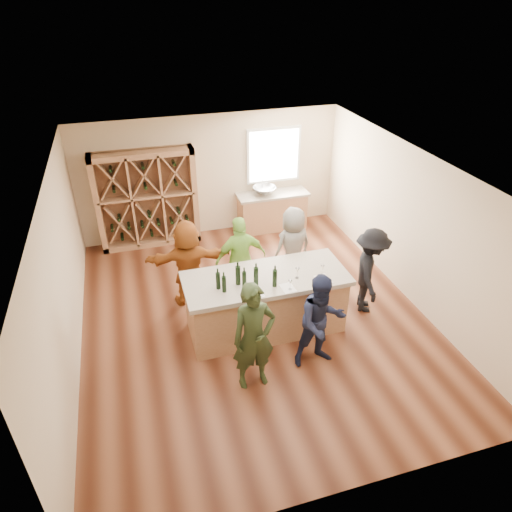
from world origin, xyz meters
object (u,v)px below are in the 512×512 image
object	(u,v)px
wine_bottle_a	(218,281)
wine_bottle_d	(244,279)
person_near_right	(321,322)
wine_bottle_f	(275,278)
wine_rack	(147,199)
person_server	(370,271)
wine_bottle_e	(256,276)
person_far_left	(189,263)
person_far_mid	(241,258)
person_far_right	(293,247)
tasting_counter_base	(266,305)
wine_bottle_b	(224,284)
person_near_left	(254,337)
sink	(265,190)
wine_bottle_c	(238,275)

from	to	relation	value
wine_bottle_a	wine_bottle_d	size ratio (longest dim) A/B	1.04
person_near_right	wine_bottle_f	xyz separation A→B (m)	(-0.51, 0.73, 0.42)
wine_rack	person_server	distance (m)	5.07
wine_bottle_e	person_far_left	distance (m)	1.64
person_far_mid	person_far_right	world-z (taller)	person_far_mid
wine_bottle_d	person_near_right	bearing A→B (deg)	-40.83
wine_bottle_e	person_far_left	size ratio (longest dim) A/B	0.19
tasting_counter_base	wine_bottle_b	distance (m)	1.06
tasting_counter_base	person_far_mid	distance (m)	1.11
wine_rack	tasting_counter_base	size ratio (longest dim) A/B	0.85
tasting_counter_base	person_near_left	distance (m)	1.33
sink	person_far_left	xyz separation A→B (m)	(-2.20, -2.40, -0.17)
person_far_left	wine_bottle_f	xyz separation A→B (m)	(1.16, -1.45, 0.39)
wine_bottle_c	wine_bottle_f	xyz separation A→B (m)	(0.54, -0.22, -0.01)
wine_bottle_e	person_far_right	bearing A→B (deg)	50.06
person_server	person_far_left	size ratio (longest dim) A/B	0.97
person_near_left	person_near_right	distance (m)	1.12
sink	person_near_left	bearing A→B (deg)	-109.19
wine_bottle_d	person_near_right	xyz separation A→B (m)	(0.98, -0.84, -0.41)
wine_bottle_e	person_near_left	bearing A→B (deg)	-108.22
wine_bottle_d	tasting_counter_base	bearing A→B (deg)	23.59
person_far_left	wine_bottle_a	bearing A→B (deg)	107.89
wine_bottle_c	wine_bottle_d	size ratio (longest dim) A/B	1.18
tasting_counter_base	person_server	bearing A→B (deg)	0.45
person_near_left	sink	bearing A→B (deg)	67.69
tasting_counter_base	wine_bottle_d	world-z (taller)	wine_bottle_d
wine_rack	wine_bottle_e	xyz separation A→B (m)	(1.39, -3.79, 0.14)
wine_bottle_c	wine_bottle_e	distance (m)	0.29
person_near_right	person_far_mid	xyz separation A→B (m)	(-0.71, 2.08, 0.03)
tasting_counter_base	wine_bottle_b	size ratio (longest dim) A/B	9.34
tasting_counter_base	wine_bottle_f	bearing A→B (deg)	-80.54
wine_bottle_b	person_near_right	xyz separation A→B (m)	(1.31, -0.81, -0.41)
wine_bottle_c	wine_bottle_e	world-z (taller)	wine_bottle_c
wine_bottle_d	wine_bottle_e	bearing A→B (deg)	3.98
tasting_counter_base	person_near_right	bearing A→B (deg)	-61.35
wine_bottle_e	person_server	size ratio (longest dim) A/B	0.19
wine_bottle_a	wine_bottle_b	size ratio (longest dim) A/B	1.04
wine_rack	wine_bottle_f	xyz separation A→B (m)	(1.65, -3.93, 0.13)
person_far_mid	wine_bottle_f	distance (m)	1.42
sink	wine_bottle_f	xyz separation A→B (m)	(-1.05, -3.86, 0.22)
sink	person_near_left	xyz separation A→B (m)	(-1.64, -4.71, -0.13)
person_far_mid	person_far_right	distance (m)	1.10
tasting_counter_base	wine_bottle_a	distance (m)	1.10
person_server	person_far_left	distance (m)	3.26
person_server	person_far_mid	distance (m)	2.34
wine_bottle_c	person_far_mid	bearing A→B (deg)	73.26
wine_bottle_d	person_near_left	world-z (taller)	person_near_left
tasting_counter_base	wine_bottle_b	xyz separation A→B (m)	(-0.75, -0.22, 0.72)
sink	tasting_counter_base	size ratio (longest dim) A/B	0.21
person_near_left	person_far_mid	size ratio (longest dim) A/B	1.06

